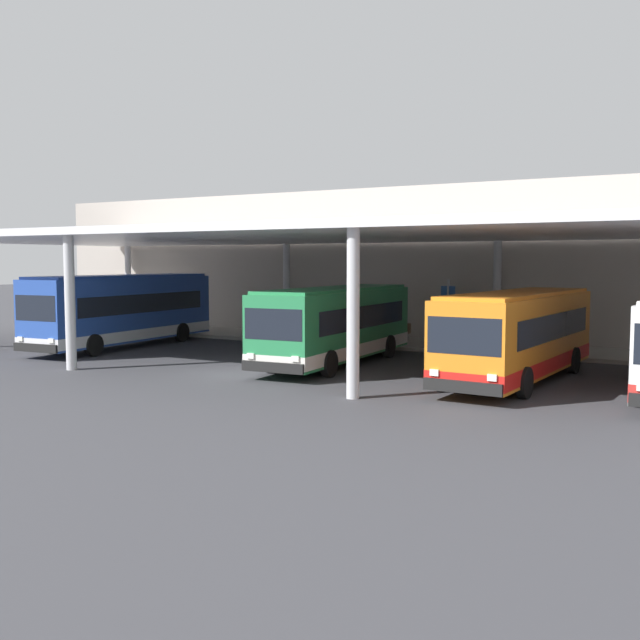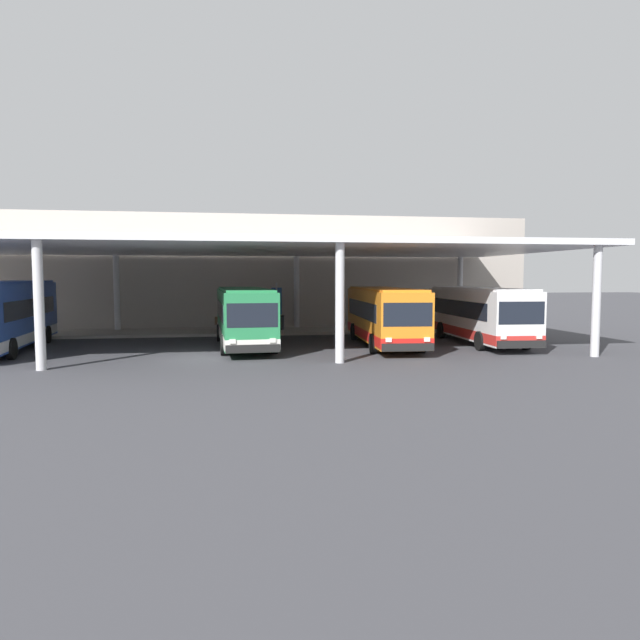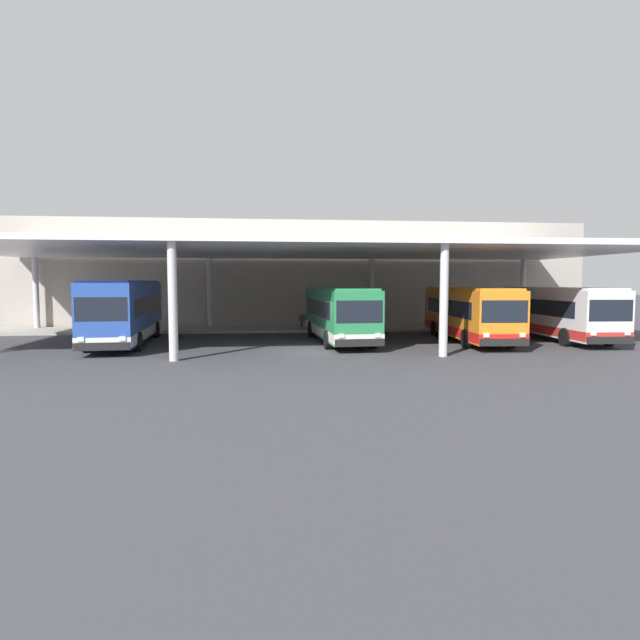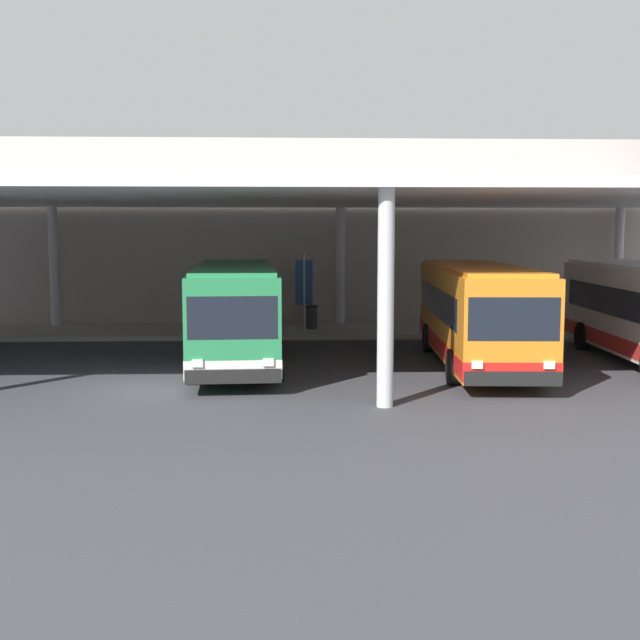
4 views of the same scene
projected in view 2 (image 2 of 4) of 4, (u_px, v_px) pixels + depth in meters
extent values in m
plane|color=#3D3D42|center=(200.00, 358.00, 26.34)|extent=(200.00, 200.00, 0.00)
cube|color=#A39E93|center=(209.00, 332.00, 37.90)|extent=(42.00, 4.50, 0.18)
cube|color=#ADA399|center=(209.00, 272.00, 40.80)|extent=(48.00, 1.60, 8.28)
cube|color=silver|center=(203.00, 248.00, 31.35)|extent=(40.00, 17.00, 0.30)
cylinder|color=silver|center=(39.00, 306.00, 22.71)|extent=(0.40, 0.40, 5.25)
cylinder|color=silver|center=(117.00, 294.00, 38.46)|extent=(0.40, 0.40, 5.25)
cylinder|color=silver|center=(340.00, 303.00, 24.66)|extent=(0.40, 0.40, 5.25)
cylinder|color=silver|center=(297.00, 293.00, 40.41)|extent=(0.40, 0.40, 5.25)
cylinder|color=silver|center=(596.00, 301.00, 26.62)|extent=(0.40, 0.40, 5.25)
cylinder|color=silver|center=(460.00, 292.00, 42.37)|extent=(0.40, 0.40, 5.25)
cube|color=#284CA8|center=(5.00, 314.00, 28.79)|extent=(3.21, 11.34, 3.10)
cube|color=silver|center=(6.00, 337.00, 28.88)|extent=(3.24, 11.36, 0.50)
cube|color=black|center=(6.00, 308.00, 28.91)|extent=(3.12, 9.33, 0.90)
cube|color=#2A50B0|center=(4.00, 282.00, 28.67)|extent=(2.99, 10.88, 0.12)
cylinder|color=black|center=(11.00, 349.00, 25.79)|extent=(0.34, 1.02, 1.00)
cylinder|color=black|center=(0.00, 336.00, 31.62)|extent=(0.34, 1.02, 1.00)
cylinder|color=black|center=(47.00, 335.00, 32.16)|extent=(0.34, 1.02, 1.00)
cube|color=#28844C|center=(244.00, 315.00, 30.45)|extent=(3.01, 10.51, 2.70)
cube|color=white|center=(244.00, 334.00, 30.53)|extent=(3.03, 10.53, 0.50)
cube|color=black|center=(244.00, 310.00, 30.57)|extent=(2.96, 8.64, 0.90)
cube|color=black|center=(252.00, 315.00, 25.40)|extent=(2.30, 0.23, 1.10)
cube|color=black|center=(253.00, 349.00, 25.43)|extent=(2.45, 0.28, 0.36)
cube|color=#2A8B50|center=(244.00, 289.00, 30.34)|extent=(2.79, 10.09, 0.12)
cube|color=yellow|center=(252.00, 297.00, 25.37)|extent=(1.75, 0.21, 0.28)
cube|color=white|center=(233.00, 341.00, 25.22)|extent=(0.28, 0.09, 0.20)
cube|color=white|center=(273.00, 340.00, 25.60)|extent=(0.28, 0.09, 0.20)
cylinder|color=black|center=(224.00, 345.00, 27.14)|extent=(0.33, 1.01, 1.00)
cylinder|color=black|center=(274.00, 344.00, 27.65)|extent=(0.33, 1.01, 1.00)
cylinder|color=black|center=(219.00, 333.00, 33.08)|extent=(0.33, 1.01, 1.00)
cylinder|color=black|center=(261.00, 332.00, 33.58)|extent=(0.33, 1.01, 1.00)
cube|color=orange|center=(384.00, 315.00, 31.05)|extent=(3.15, 10.54, 2.70)
cube|color=red|center=(384.00, 333.00, 31.12)|extent=(3.17, 10.56, 0.50)
cube|color=black|center=(384.00, 309.00, 31.17)|extent=(3.07, 8.67, 0.90)
cube|color=black|center=(408.00, 315.00, 25.91)|extent=(2.30, 0.26, 1.10)
cube|color=black|center=(408.00, 347.00, 25.93)|extent=(2.46, 0.31, 0.36)
cube|color=orange|center=(384.00, 289.00, 30.94)|extent=(2.92, 10.11, 0.12)
cube|color=yellow|center=(408.00, 297.00, 25.88)|extent=(1.75, 0.23, 0.28)
cube|color=white|center=(389.00, 340.00, 25.83)|extent=(0.28, 0.10, 0.20)
cube|color=white|center=(427.00, 339.00, 26.00)|extent=(0.28, 0.10, 0.20)
cylinder|color=black|center=(373.00, 344.00, 27.82)|extent=(0.34, 1.02, 1.00)
cylinder|color=black|center=(422.00, 343.00, 28.05)|extent=(0.34, 1.02, 1.00)
cylinder|color=black|center=(354.00, 332.00, 33.86)|extent=(0.34, 1.02, 1.00)
cylinder|color=black|center=(394.00, 331.00, 34.09)|extent=(0.34, 1.02, 1.00)
cube|color=white|center=(479.00, 313.00, 32.19)|extent=(2.98, 10.50, 2.70)
cube|color=red|center=(479.00, 331.00, 32.26)|extent=(3.00, 10.52, 0.50)
cube|color=black|center=(478.00, 308.00, 32.31)|extent=(2.93, 8.64, 0.90)
cube|color=black|center=(521.00, 313.00, 27.06)|extent=(2.30, 0.23, 1.10)
cube|color=black|center=(521.00, 344.00, 27.08)|extent=(2.45, 0.27, 0.36)
cube|color=white|center=(479.00, 289.00, 32.08)|extent=(2.76, 10.08, 0.12)
cube|color=yellow|center=(521.00, 296.00, 27.02)|extent=(1.75, 0.20, 0.28)
cube|color=white|center=(503.00, 337.00, 26.96)|extent=(0.28, 0.09, 0.20)
cube|color=white|center=(539.00, 337.00, 27.17)|extent=(0.28, 0.09, 0.20)
cylinder|color=black|center=(480.00, 341.00, 28.94)|extent=(0.33, 1.01, 1.00)
cylinder|color=black|center=(526.00, 340.00, 29.22)|extent=(0.33, 1.01, 1.00)
cylinder|color=black|center=(441.00, 330.00, 34.97)|extent=(0.33, 1.01, 1.00)
cylinder|color=black|center=(479.00, 329.00, 35.25)|extent=(0.33, 1.01, 1.00)
cube|color=brown|center=(228.00, 324.00, 38.07)|extent=(1.80, 0.44, 0.08)
cube|color=brown|center=(228.00, 320.00, 38.25)|extent=(1.80, 0.06, 0.44)
cube|color=#2D2D33|center=(218.00, 327.00, 37.98)|extent=(0.10, 0.36, 0.45)
cube|color=#2D2D33|center=(239.00, 327.00, 38.20)|extent=(0.10, 0.36, 0.45)
cylinder|color=#33383D|center=(281.00, 323.00, 38.62)|extent=(0.48, 0.48, 0.90)
cylinder|color=black|center=(281.00, 316.00, 38.58)|extent=(0.52, 0.52, 0.08)
cylinder|color=#B2B2B7|center=(277.00, 307.00, 37.71)|extent=(0.12, 0.12, 3.20)
cube|color=#285199|center=(277.00, 301.00, 37.66)|extent=(0.70, 0.04, 1.80)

